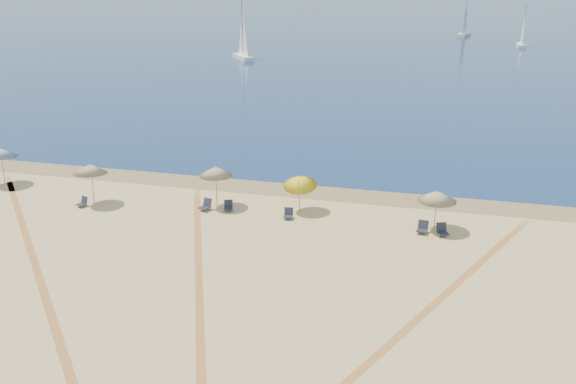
# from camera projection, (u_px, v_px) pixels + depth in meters

# --- Properties ---
(ocean) EXTENTS (500.00, 500.00, 0.00)m
(ocean) POSITION_uv_depth(u_px,v_px,m) (422.00, 11.00, 220.90)
(ocean) COLOR #0C2151
(ocean) RESTS_ON ground
(wet_sand) EXTENTS (500.00, 500.00, 0.00)m
(wet_sand) POSITION_uv_depth(u_px,v_px,m) (303.00, 190.00, 38.01)
(wet_sand) COLOR olive
(wet_sand) RESTS_ON ground
(umbrella_1) EXTENTS (2.00, 2.03, 2.54)m
(umbrella_1) POSITION_uv_depth(u_px,v_px,m) (90.00, 169.00, 35.05)
(umbrella_1) COLOR gray
(umbrella_1) RESTS_ON ground
(umbrella_2) EXTENTS (1.96, 1.96, 2.54)m
(umbrella_2) POSITION_uv_depth(u_px,v_px,m) (216.00, 171.00, 34.63)
(umbrella_2) COLOR gray
(umbrella_2) RESTS_ON ground
(umbrella_3) EXTENTS (1.97, 2.05, 2.38)m
(umbrella_3) POSITION_uv_depth(u_px,v_px,m) (300.00, 181.00, 33.99)
(umbrella_3) COLOR gray
(umbrella_3) RESTS_ON ground
(umbrella_4) EXTENTS (2.09, 2.09, 2.30)m
(umbrella_4) POSITION_uv_depth(u_px,v_px,m) (437.00, 196.00, 31.46)
(umbrella_4) COLOR gray
(umbrella_4) RESTS_ON ground
(chair_1) EXTENTS (0.65, 0.70, 0.59)m
(chair_1) POSITION_uv_depth(u_px,v_px,m) (83.00, 202.00, 35.28)
(chair_1) COLOR black
(chair_1) RESTS_ON ground
(chair_2) EXTENTS (0.76, 0.82, 0.68)m
(chair_2) POSITION_uv_depth(u_px,v_px,m) (206.00, 205.00, 34.72)
(chair_2) COLOR black
(chair_2) RESTS_ON ground
(chair_3) EXTENTS (0.66, 0.71, 0.60)m
(chair_3) POSITION_uv_depth(u_px,v_px,m) (228.00, 206.00, 34.68)
(chair_3) COLOR black
(chair_3) RESTS_ON ground
(chair_4) EXTENTS (0.57, 0.64, 0.61)m
(chair_4) POSITION_uv_depth(u_px,v_px,m) (288.00, 214.00, 33.53)
(chair_4) COLOR black
(chair_4) RESTS_ON ground
(chair_5) EXTENTS (0.63, 0.71, 0.66)m
(chair_5) POSITION_uv_depth(u_px,v_px,m) (423.00, 228.00, 31.67)
(chair_5) COLOR black
(chair_5) RESTS_ON ground
(chair_6) EXTENTS (0.73, 0.79, 0.66)m
(chair_6) POSITION_uv_depth(u_px,v_px,m) (442.00, 230.00, 31.37)
(chair_6) COLOR black
(chair_6) RESTS_ON ground
(sailboat_1) EXTENTS (4.97, 6.01, 9.33)m
(sailboat_1) POSITION_uv_depth(u_px,v_px,m) (243.00, 41.00, 94.86)
(sailboat_1) COLOR white
(sailboat_1) RESTS_ON ocean
(sailboat_2) EXTENTS (1.38, 5.13, 7.61)m
(sailboat_2) POSITION_uv_depth(u_px,v_px,m) (523.00, 34.00, 111.47)
(sailboat_2) COLOR white
(sailboat_2) RESTS_ON ocean
(sailboat_3) EXTENTS (3.17, 6.52, 9.42)m
(sailboat_3) POSITION_uv_depth(u_px,v_px,m) (465.00, 23.00, 130.16)
(sailboat_3) COLOR white
(sailboat_3) RESTS_ON ocean
(tire_tracks) EXTENTS (56.53, 41.34, 0.00)m
(tire_tracks) POSITION_uv_depth(u_px,v_px,m) (197.00, 299.00, 25.30)
(tire_tracks) COLOR tan
(tire_tracks) RESTS_ON ground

